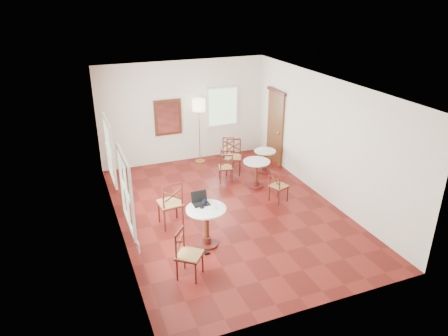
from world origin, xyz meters
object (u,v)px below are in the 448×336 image
at_px(mouse, 202,208).
at_px(floor_lamp, 199,109).
at_px(cafe_table_back, 265,159).
at_px(chair_near_b, 188,254).
at_px(chair_mid_b, 278,186).
at_px(chair_back_b, 233,157).
at_px(laptop, 200,201).
at_px(power_adapter, 207,253).
at_px(chair_near_a, 171,203).
at_px(chair_back_a, 228,149).
at_px(cafe_table_near, 206,223).
at_px(navy_mug, 204,202).
at_px(chair_mid_a, 226,167).
at_px(water_glass, 217,207).
at_px(cafe_table_mid, 256,171).

bearing_deg(mouse, floor_lamp, 59.46).
bearing_deg(cafe_table_back, mouse, -134.80).
bearing_deg(chair_near_b, mouse, 5.13).
distance_m(chair_near_b, floor_lamp, 5.57).
relative_size(chair_mid_b, chair_back_b, 0.85).
bearing_deg(laptop, power_adapter, -97.80).
bearing_deg(laptop, chair_mid_b, 20.72).
bearing_deg(laptop, floor_lamp, 71.12).
xyz_separation_m(chair_mid_b, mouse, (-2.33, -1.12, 0.45)).
relative_size(floor_lamp, mouse, 20.76).
bearing_deg(chair_near_a, chair_back_a, -134.84).
bearing_deg(cafe_table_near, navy_mug, 79.93).
xyz_separation_m(chair_near_a, chair_near_b, (-0.17, -1.85, -0.07)).
bearing_deg(chair_near_a, chair_mid_b, 178.68).
relative_size(chair_mid_a, navy_mug, 7.67).
distance_m(chair_near_b, chair_mid_a, 4.13).
height_order(cafe_table_near, chair_back_a, chair_back_a).
bearing_deg(chair_mid_a, navy_mug, 74.44).
relative_size(cafe_table_back, water_glass, 7.22).
distance_m(chair_near_b, chair_back_b, 4.74).
distance_m(cafe_table_near, water_glass, 0.43).
bearing_deg(chair_near_b, chair_mid_b, -17.20).
bearing_deg(power_adapter, chair_back_a, 63.04).
relative_size(chair_near_b, laptop, 2.84).
bearing_deg(chair_mid_a, floor_lamp, -67.31).
relative_size(chair_back_b, laptop, 2.96).
height_order(cafe_table_near, cafe_table_mid, cafe_table_near).
height_order(chair_near_a, chair_back_a, chair_near_a).
relative_size(chair_mid_a, chair_back_a, 0.97).
distance_m(chair_mid_b, navy_mug, 2.47).
bearing_deg(cafe_table_near, chair_mid_b, 26.91).
distance_m(chair_mid_b, laptop, 2.51).
bearing_deg(navy_mug, chair_back_b, 57.61).
relative_size(laptop, navy_mug, 3.08).
xyz_separation_m(cafe_table_mid, chair_near_a, (-2.59, -1.08, 0.09)).
bearing_deg(water_glass, chair_near_a, 120.42).
bearing_deg(cafe_table_near, power_adapter, -109.09).
bearing_deg(floor_lamp, chair_back_b, -60.59).
xyz_separation_m(chair_near_a, chair_mid_a, (1.98, 1.68, -0.13)).
bearing_deg(navy_mug, water_glass, -62.94).
bearing_deg(chair_mid_b, navy_mug, 93.63).
height_order(chair_mid_b, floor_lamp, floor_lamp).
bearing_deg(water_glass, chair_near_b, -138.55).
bearing_deg(cafe_table_back, chair_back_a, 123.77).
bearing_deg(chair_back_a, cafe_table_near, 74.21).
bearing_deg(cafe_table_near, water_glass, -28.72).
bearing_deg(laptop, navy_mug, -38.68).
bearing_deg(cafe_table_near, chair_mid_a, 60.86).
bearing_deg(chair_near_b, cafe_table_back, -4.00).
bearing_deg(chair_near_a, water_glass, 116.35).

